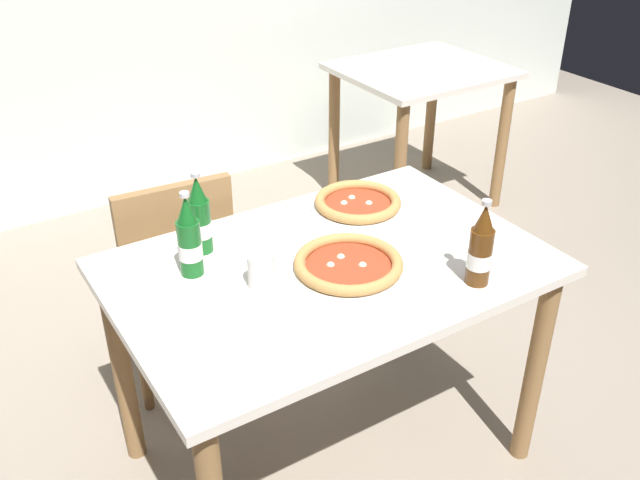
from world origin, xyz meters
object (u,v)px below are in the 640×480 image
object	(u,v)px
dining_table_main	(329,296)
pizza_margherita_near	(358,203)
beer_bottle_left	(481,249)
napkin_with_cutlery	(207,354)
paper_cup	(261,271)
chair_behind_table	(173,269)
beer_bottle_right	(200,219)
pizza_marinara_far	(348,265)
dining_table_background	(420,97)
beer_bottle_center	(189,240)

from	to	relation	value
dining_table_main	pizza_margherita_near	distance (m)	0.36
pizza_margherita_near	beer_bottle_left	size ratio (longest dim) A/B	1.20
napkin_with_cutlery	paper_cup	bearing A→B (deg)	37.39
chair_behind_table	beer_bottle_right	xyz separation A→B (m)	(-0.02, -0.36, 0.37)
pizza_margherita_near	pizza_marinara_far	bearing A→B (deg)	-128.75
dining_table_background	pizza_marinara_far	world-z (taller)	pizza_marinara_far
chair_behind_table	paper_cup	bearing A→B (deg)	97.69
beer_bottle_center	napkin_with_cutlery	size ratio (longest dim) A/B	1.30
beer_bottle_center	napkin_with_cutlery	xyz separation A→B (m)	(-0.11, -0.34, -0.10)
pizza_marinara_far	beer_bottle_left	xyz separation A→B (m)	(0.26, -0.23, 0.08)
napkin_with_cutlery	beer_bottle_left	bearing A→B (deg)	-8.06
beer_bottle_center	beer_bottle_right	bearing A→B (deg)	53.25
napkin_with_cutlery	paper_cup	world-z (taller)	paper_cup
beer_bottle_left	beer_bottle_center	size ratio (longest dim) A/B	1.00
beer_bottle_left	dining_table_background	bearing A→B (deg)	55.04
beer_bottle_left	paper_cup	world-z (taller)	beer_bottle_left
dining_table_main	pizza_margherita_near	xyz separation A→B (m)	(0.25, 0.22, 0.14)
dining_table_background	pizza_margherita_near	bearing A→B (deg)	-136.66
beer_bottle_right	beer_bottle_center	bearing A→B (deg)	-126.75
beer_bottle_center	paper_cup	size ratio (longest dim) A/B	2.60
chair_behind_table	pizza_margherita_near	size ratio (longest dim) A/B	2.86
pizza_marinara_far	beer_bottle_left	distance (m)	0.36
dining_table_background	pizza_margherita_near	xyz separation A→B (m)	(-1.15, -1.09, 0.18)
beer_bottle_center	pizza_margherita_near	bearing A→B (deg)	6.30
pizza_margherita_near	dining_table_main	bearing A→B (deg)	-138.33
dining_table_main	pizza_marinara_far	bearing A→B (deg)	-73.26
napkin_with_cutlery	beer_bottle_center	bearing A→B (deg)	71.97
pizza_marinara_far	beer_bottle_center	xyz separation A→B (m)	(-0.36, 0.22, 0.08)
pizza_margherita_near	beer_bottle_center	bearing A→B (deg)	-173.70
dining_table_main	chair_behind_table	bearing A→B (deg)	112.45
dining_table_main	napkin_with_cutlery	distance (m)	0.51
pizza_margherita_near	beer_bottle_left	world-z (taller)	beer_bottle_left
pizza_margherita_near	paper_cup	size ratio (longest dim) A/B	3.13
beer_bottle_center	beer_bottle_right	xyz separation A→B (m)	(0.07, 0.10, 0.00)
chair_behind_table	napkin_with_cutlery	distance (m)	0.86
dining_table_background	napkin_with_cutlery	bearing A→B (deg)	-141.19
dining_table_background	beer_bottle_right	size ratio (longest dim) A/B	3.24
pizza_marinara_far	beer_bottle_left	world-z (taller)	beer_bottle_left
pizza_margherita_near	beer_bottle_center	xyz separation A→B (m)	(-0.60, -0.07, 0.08)
beer_bottle_right	beer_bottle_left	bearing A→B (deg)	-44.31
pizza_marinara_far	paper_cup	xyz separation A→B (m)	(-0.23, 0.06, 0.03)
pizza_margherita_near	beer_bottle_right	bearing A→B (deg)	176.67
dining_table_main	beer_bottle_left	world-z (taller)	beer_bottle_left
pizza_marinara_far	dining_table_main	bearing A→B (deg)	106.74
dining_table_background	beer_bottle_center	bearing A→B (deg)	-146.59
dining_table_main	napkin_with_cutlery	world-z (taller)	napkin_with_cutlery
beer_bottle_center	dining_table_background	bearing A→B (deg)	33.41
paper_cup	napkin_with_cutlery	bearing A→B (deg)	-142.61
pizza_marinara_far	beer_bottle_right	world-z (taller)	beer_bottle_right
dining_table_main	beer_bottle_center	bearing A→B (deg)	155.53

